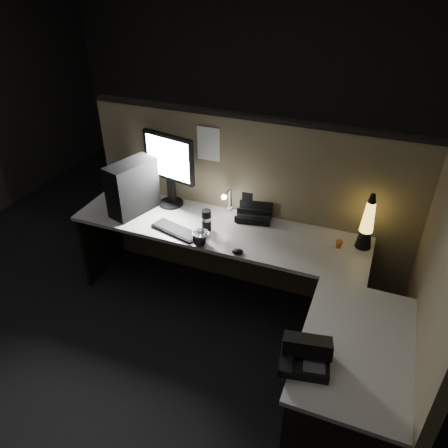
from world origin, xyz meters
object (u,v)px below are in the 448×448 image
at_px(lava_lamp, 367,226).
at_px(desk_phone, 305,354).
at_px(pc_tower, 133,188).
at_px(monitor, 169,163).
at_px(keyboard, 176,230).

distance_m(lava_lamp, desk_phone, 1.19).
bearing_deg(pc_tower, desk_phone, -14.26).
xyz_separation_m(monitor, desk_phone, (1.40, -1.22, -0.31)).
height_order(pc_tower, desk_phone, pc_tower).
xyz_separation_m(pc_tower, keyboard, (0.45, -0.15, -0.20)).
xyz_separation_m(pc_tower, monitor, (0.22, 0.22, 0.15)).
bearing_deg(monitor, keyboard, -47.03).
relative_size(monitor, lava_lamp, 1.41).
bearing_deg(keyboard, monitor, 136.21).
distance_m(pc_tower, desk_phone, 1.92).
bearing_deg(pc_tower, monitor, 61.95).
relative_size(pc_tower, keyboard, 1.08).
bearing_deg(keyboard, lava_lamp, 28.55).
relative_size(monitor, desk_phone, 2.09).
distance_m(monitor, keyboard, 0.56).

